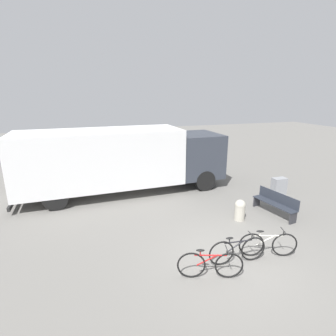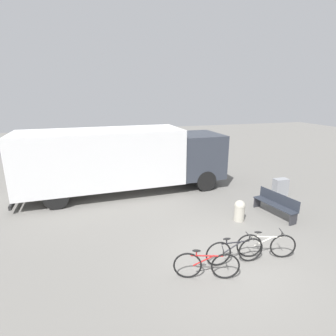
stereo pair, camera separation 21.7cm
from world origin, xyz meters
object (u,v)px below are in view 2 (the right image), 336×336
delivery_truck (123,157)px  bicycle_far (266,245)px  bollard_near_bench (240,210)px  bicycle_middle (235,251)px  utility_box (280,187)px  park_bench (276,203)px  bicycle_near (206,265)px

delivery_truck → bicycle_far: delivery_truck is taller
delivery_truck → bollard_near_bench: (3.69, -4.27, -1.26)m
bicycle_middle → utility_box: bicycle_middle is taller
delivery_truck → utility_box: bearing=-22.0°
park_bench → bicycle_near: 4.86m
park_bench → bicycle_middle: size_ratio=1.13×
bicycle_far → bollard_near_bench: bicycle_far is taller
bicycle_near → utility_box: 7.11m
bicycle_middle → bollard_near_bench: size_ratio=2.11×
bicycle_middle → bollard_near_bench: (1.51, 2.23, 0.04)m
delivery_truck → bicycle_middle: (2.18, -6.50, -1.30)m
bicycle_far → delivery_truck: bearing=134.6°
park_bench → bicycle_near: bearing=112.5°
park_bench → bicycle_near: park_bench is taller
bollard_near_bench → bicycle_near: bearing=-134.5°
utility_box → delivery_truck: bearing=159.4°
park_bench → bollard_near_bench: park_bench is taller
delivery_truck → bicycle_near: size_ratio=5.95×
bicycle_far → bollard_near_bench: 2.28m
bicycle_far → utility_box: (3.68, 3.92, 0.01)m
park_bench → bicycle_middle: 3.84m
park_bench → bicycle_far: bearing=127.2°
bicycle_near → utility_box: bearing=55.2°
delivery_truck → bicycle_far: 7.35m
bicycle_far → bollard_near_bench: (0.50, 2.23, 0.04)m
delivery_truck → bicycle_near: (1.18, -6.83, -1.30)m
park_bench → utility_box: size_ratio=2.38×
bollard_near_bench → delivery_truck: bearing=130.9°
park_bench → bicycle_far: park_bench is taller
park_bench → bollard_near_bench: size_ratio=2.38×
utility_box → bollard_near_bench: bearing=-152.0°
bicycle_middle → bicycle_far: same height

